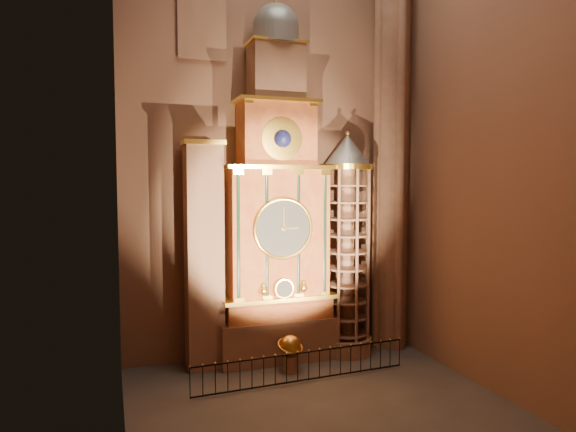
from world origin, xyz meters
name	(u,v)px	position (x,y,z in m)	size (l,w,h in m)	color
floor	(316,401)	(0.00, 0.00, 0.00)	(14.00, 14.00, 0.00)	#383330
wall_back	(270,127)	(0.00, 6.00, 11.00)	(22.00, 22.00, 0.00)	#8B5E4A
wall_left	(118,102)	(-7.00, 0.00, 11.00)	(22.00, 22.00, 0.00)	#8B5E4A
wall_right	(474,119)	(7.00, 0.00, 11.00)	(22.00, 22.00, 0.00)	#8B5E4A
astronomical_clock	(276,219)	(0.00, 4.96, 6.68)	(5.60, 2.41, 16.70)	#8C634C
portrait_tower	(204,255)	(-3.40, 4.98, 5.15)	(1.80, 1.60, 10.20)	#8C634C
stair_turret	(347,246)	(3.50, 4.70, 5.27)	(2.50, 2.50, 10.80)	#8C634C
gothic_pier	(392,129)	(6.10, 5.00, 11.00)	(2.04, 2.04, 22.00)	#8C634C
stained_glass_window	(202,1)	(-3.20, 5.92, 16.50)	(2.20, 0.14, 5.20)	navy
celestial_globe	(290,350)	(0.05, 3.16, 0.99)	(1.42, 1.38, 1.66)	#8C634C
iron_railing	(303,367)	(0.17, 1.86, 0.68)	(9.48, 0.48, 1.25)	black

